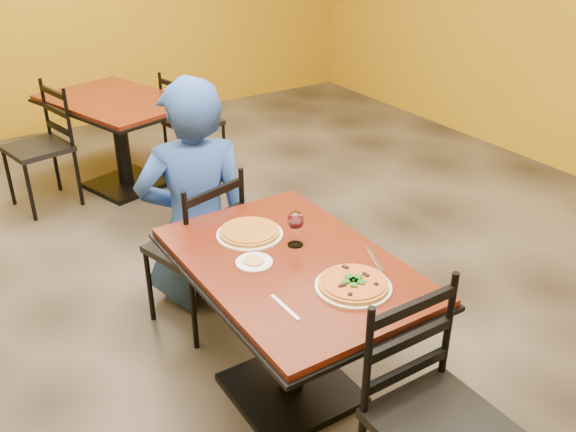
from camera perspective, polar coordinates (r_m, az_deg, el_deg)
floor at (r=3.45m, az=-4.30°, el=-11.11°), size 7.00×8.00×0.01m
table_main at (r=2.77m, az=0.31°, el=-7.57°), size 0.83×1.23×0.75m
table_second at (r=5.13m, az=-15.36°, el=8.34°), size 1.13×1.39×0.75m
chair_main_near at (r=2.37m, az=13.97°, el=-18.44°), size 0.43×0.43×0.95m
chair_main_far at (r=3.37m, az=-8.62°, el=-2.95°), size 0.51×0.51×0.92m
chair_second_left at (r=5.02m, az=-22.11°, el=5.77°), size 0.50×0.50×0.93m
chair_second_right at (r=5.37m, az=-8.73°, el=8.49°), size 0.47×0.47×0.87m
diner at (r=3.49m, az=-8.67°, el=2.08°), size 0.75×0.60×1.34m
plate_main at (r=2.50m, az=6.05°, el=-6.51°), size 0.31×0.31×0.01m
pizza_main at (r=2.50m, az=6.07°, el=-6.20°), size 0.28×0.28×0.02m
plate_far at (r=2.87m, az=-3.56°, el=-1.70°), size 0.31×0.31×0.01m
pizza_far at (r=2.86m, az=-3.57°, el=-1.42°), size 0.28×0.28×0.02m
side_plate at (r=2.65m, az=-3.14°, el=-4.31°), size 0.16×0.16×0.01m
dip at (r=2.65m, az=-3.15°, el=-4.14°), size 0.09×0.09×0.01m
wine_glass at (r=2.74m, az=0.69°, el=-1.06°), size 0.08×0.08×0.18m
fork at (r=2.38m, az=-0.28°, el=-8.42°), size 0.02×0.19×0.00m
knife at (r=2.71m, az=8.05°, el=-3.90°), size 0.09×0.20×0.00m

